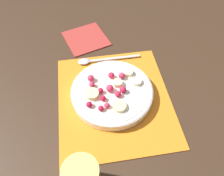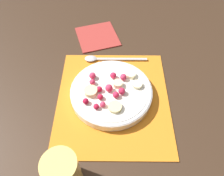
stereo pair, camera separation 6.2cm
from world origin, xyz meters
name	(u,v)px [view 2 (the right image)]	position (x,y,z in m)	size (l,w,h in m)	color
ground_plane	(114,100)	(0.00, 0.00, 0.00)	(3.00, 3.00, 0.00)	#382619
placemat	(114,99)	(0.00, 0.00, 0.00)	(0.37, 0.32, 0.01)	orange
fruit_bowl	(112,92)	(-0.01, -0.01, 0.02)	(0.24, 0.24, 0.05)	white
spoon	(104,59)	(-0.16, -0.03, 0.01)	(0.03, 0.21, 0.01)	#B2B2B7
drinking_glass	(64,173)	(0.23, -0.10, 0.06)	(0.07, 0.07, 0.12)	#F4CC66
napkin	(98,36)	(-0.28, -0.06, 0.00)	(0.18, 0.18, 0.01)	#A3332D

